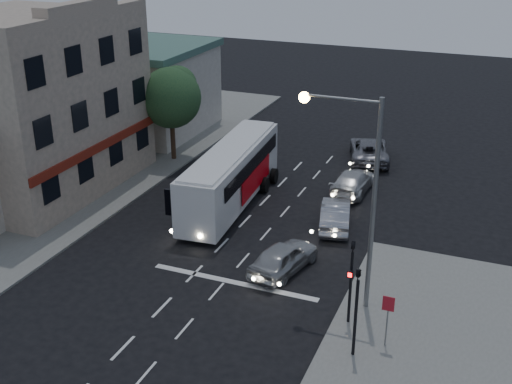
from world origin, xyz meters
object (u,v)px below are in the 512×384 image
at_px(traffic_signal_side, 357,302).
at_px(regulatory_sign, 388,313).
at_px(car_suv, 283,257).
at_px(car_sedan_b, 353,181).
at_px(traffic_signal_main, 351,272).
at_px(car_sedan_a, 335,215).
at_px(streetlight, 359,180).
at_px(car_sedan_c, 369,150).
at_px(street_tree, 171,95).
at_px(tour_bus, 231,174).

bearing_deg(traffic_signal_side, regulatory_sign, 43.92).
relative_size(car_suv, car_sedan_b, 0.90).
bearing_deg(car_suv, traffic_signal_main, 155.11).
distance_m(car_suv, car_sedan_a, 5.50).
bearing_deg(car_suv, car_sedan_b, -80.81).
bearing_deg(streetlight, car_suv, 156.19).
bearing_deg(traffic_signal_main, car_sedan_c, 100.45).
bearing_deg(car_sedan_a, streetlight, 97.13).
height_order(car_sedan_c, street_tree, street_tree).
distance_m(car_suv, car_sedan_b, 10.37).
height_order(car_sedan_b, street_tree, street_tree).
distance_m(car_sedan_b, street_tree, 13.21).
bearing_deg(regulatory_sign, car_suv, 144.12).
relative_size(car_sedan_a, street_tree, 0.69).
height_order(car_sedan_b, regulatory_sign, regulatory_sign).
height_order(car_sedan_b, traffic_signal_main, traffic_signal_main).
relative_size(tour_bus, street_tree, 1.81).
xyz_separation_m(tour_bus, car_sedan_b, (6.03, 4.31, -1.17)).
xyz_separation_m(tour_bus, street_tree, (-6.59, 5.18, 2.66)).
relative_size(traffic_signal_side, streetlight, 0.46).
distance_m(car_suv, traffic_signal_main, 5.21).
xyz_separation_m(tour_bus, traffic_signal_main, (9.22, -9.06, 0.58)).
bearing_deg(car_suv, car_sedan_a, -87.19).
bearing_deg(car_suv, car_sedan_c, -78.26).
xyz_separation_m(car_sedan_c, streetlight, (3.27, -17.68, 4.99)).
bearing_deg(car_sedan_a, regulatory_sign, 102.41).
relative_size(car_sedan_a, regulatory_sign, 1.94).
bearing_deg(streetlight, car_sedan_b, 103.79).
distance_m(tour_bus, car_sedan_a, 6.44).
xyz_separation_m(car_sedan_a, streetlight, (2.65, -7.01, 5.03)).
distance_m(car_suv, street_tree, 16.81).
xyz_separation_m(car_sedan_b, car_sedan_c, (-0.33, 5.73, 0.07)).
bearing_deg(tour_bus, car_suv, -53.07).
xyz_separation_m(car_sedan_c, traffic_signal_side, (4.22, -21.08, 1.68)).
bearing_deg(street_tree, traffic_signal_main, -42.03).
xyz_separation_m(streetlight, street_tree, (-15.55, 12.82, -1.23)).
height_order(car_sedan_a, street_tree, street_tree).
distance_m(traffic_signal_main, regulatory_sign, 2.14).
relative_size(car_sedan_c, regulatory_sign, 2.42).
xyz_separation_m(car_suv, car_sedan_b, (0.69, 10.35, -0.04)).
distance_m(tour_bus, car_sedan_b, 7.50).
xyz_separation_m(car_sedan_b, regulatory_sign, (4.89, -14.39, 0.92)).
height_order(car_sedan_a, traffic_signal_side, traffic_signal_side).
distance_m(car_sedan_a, street_tree, 14.65).
xyz_separation_m(tour_bus, car_sedan_c, (5.69, 10.04, -1.10)).
bearing_deg(car_sedan_b, traffic_signal_side, 106.48).
bearing_deg(streetlight, car_sedan_c, 100.47).
distance_m(tour_bus, traffic_signal_main, 12.94).
height_order(car_suv, street_tree, street_tree).
distance_m(regulatory_sign, streetlight, 5.18).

